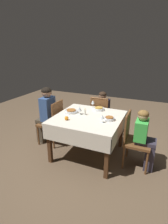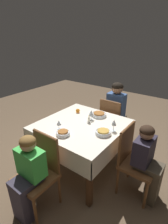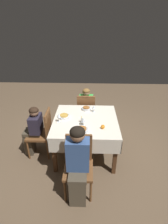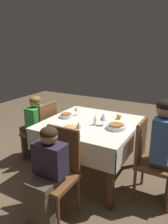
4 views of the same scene
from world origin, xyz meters
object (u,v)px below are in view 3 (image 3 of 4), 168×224
object	(u,v)px
chair_west	(79,162)
bowl_east	(86,108)
chair_east	(86,111)
person_child_dark	(33,129)
wine_glass_east	(94,107)
person_child_green	(86,106)
bowl_west	(81,130)
wine_glass_north	(59,116)
candle_centerpiece	(82,120)
wine_glass_west	(83,120)
person_adult_denim	(78,162)
dining_table	(85,124)
bowl_north	(64,116)
chair_north	(43,131)
orange_fruit	(103,127)

from	to	relation	value
chair_west	bowl_east	xyz separation A→B (m)	(1.14, -0.08, 0.27)
chair_east	person_child_dark	distance (m)	1.23
chair_west	wine_glass_east	world-z (taller)	chair_west
person_child_green	bowl_west	bearing A→B (deg)	87.86
bowl_west	wine_glass_north	world-z (taller)	wine_glass_north
bowl_west	wine_glass_north	bearing A→B (deg)	55.39
chair_west	candle_centerpiece	world-z (taller)	chair_west
wine_glass_west	candle_centerpiece	size ratio (longest dim) A/B	1.28
bowl_east	candle_centerpiece	bearing A→B (deg)	171.92
person_adult_denim	bowl_west	world-z (taller)	person_adult_denim
person_child_dark	dining_table	bearing A→B (deg)	92.04
person_child_green	person_adult_denim	bearing A→B (deg)	87.96
bowl_west	wine_glass_east	bearing A→B (deg)	-17.24
dining_table	chair_west	xyz separation A→B (m)	(-0.77, 0.07, -0.15)
candle_centerpiece	wine_glass_north	bearing A→B (deg)	89.81
bowl_north	dining_table	bearing A→B (deg)	-98.57
wine_glass_north	person_child_dark	bearing A→B (deg)	83.60
chair_north	bowl_north	size ratio (longest dim) A/B	4.50
wine_glass_north	bowl_east	size ratio (longest dim) A/B	0.93
bowl_west	wine_glass_east	distance (m)	0.68
dining_table	bowl_east	bearing A→B (deg)	-0.81
bowl_north	candle_centerpiece	xyz separation A→B (m)	(-0.15, -0.32, 0.01)
bowl_west	candle_centerpiece	xyz separation A→B (m)	(0.27, 0.00, 0.01)
chair_north	chair_east	distance (m)	1.11
bowl_west	wine_glass_west	distance (m)	0.19
bowl_west	bowl_north	size ratio (longest dim) A/B	1.14
person_adult_denim	bowl_west	bearing A→B (deg)	88.18
bowl_west	bowl_north	distance (m)	0.52
chair_east	person_child_dark	bearing A→B (deg)	41.01
person_adult_denim	candle_centerpiece	world-z (taller)	person_adult_denim
chair_west	orange_fruit	bearing A→B (deg)	54.96
dining_table	wine_glass_east	distance (m)	0.38
dining_table	person_child_dark	world-z (taller)	person_child_dark
dining_table	chair_west	bearing A→B (deg)	174.51
wine_glass_west	bowl_north	world-z (taller)	wine_glass_west
person_child_dark	person_child_green	size ratio (longest dim) A/B	1.00
bowl_east	wine_glass_east	size ratio (longest dim) A/B	1.36
person_child_green	orange_fruit	size ratio (longest dim) A/B	14.83
person_adult_denim	person_child_green	world-z (taller)	person_adult_denim
person_adult_denim	person_child_green	distance (m)	1.87
chair_north	orange_fruit	world-z (taller)	chair_north
person_child_green	chair_east	bearing A→B (deg)	90.00
chair_north	orange_fruit	xyz separation A→B (m)	(-0.23, -1.05, 0.28)
wine_glass_east	wine_glass_west	bearing A→B (deg)	159.57
candle_centerpiece	person_child_dark	bearing A→B (deg)	86.31
person_child_dark	person_child_green	distance (m)	1.35
person_child_green	candle_centerpiece	world-z (taller)	person_child_green
chair_west	bowl_north	world-z (taller)	chair_west
chair_west	orange_fruit	size ratio (longest dim) A/B	13.71
wine_glass_north	bowl_east	world-z (taller)	wine_glass_north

